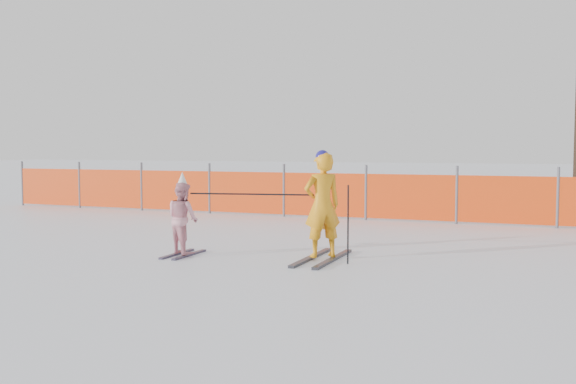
{
  "coord_description": "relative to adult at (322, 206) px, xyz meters",
  "views": [
    {
      "loc": [
        3.41,
        -8.09,
        1.65
      ],
      "look_at": [
        0.0,
        0.5,
        1.0
      ],
      "focal_mm": 40.0,
      "sensor_mm": 36.0,
      "label": 1
    }
  ],
  "objects": [
    {
      "name": "ground",
      "position": [
        -0.44,
        -0.75,
        -0.79
      ],
      "size": [
        120.0,
        120.0,
        0.0
      ],
      "primitive_type": "plane",
      "color": "white",
      "rests_on": "ground"
    },
    {
      "name": "adult",
      "position": [
        0.0,
        0.0,
        0.0
      ],
      "size": [
        0.66,
        1.64,
        1.61
      ],
      "color": "black",
      "rests_on": "ground"
    },
    {
      "name": "child",
      "position": [
        -2.09,
        -0.43,
        -0.21
      ],
      "size": [
        0.66,
        0.92,
        1.28
      ],
      "color": "black",
      "rests_on": "ground"
    },
    {
      "name": "ski_poles",
      "position": [
        -0.49,
        -0.21,
        0.01
      ],
      "size": [
        2.43,
        0.4,
        1.12
      ],
      "color": "black",
      "rests_on": "ground"
    },
    {
      "name": "safety_fence",
      "position": [
        -3.18,
        5.23,
        -0.24
      ],
      "size": [
        15.2,
        0.06,
        1.25
      ],
      "color": "#595960",
      "rests_on": "ground"
    }
  ]
}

